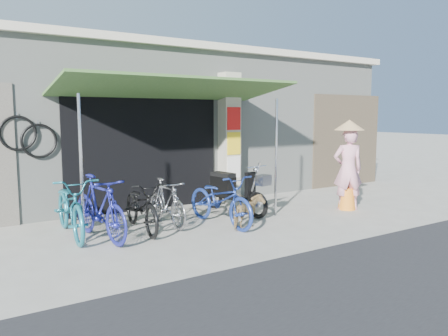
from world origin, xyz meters
TOP-DOWN VIEW (x-y plane):
  - ground at (0.00, 0.00)m, footprint 80.00×80.00m
  - bicycle_shop at (-0.00, 5.09)m, footprint 12.30×5.30m
  - shop_pillar at (0.85, 2.45)m, footprint 0.42×0.44m
  - awning at (-0.90, 1.63)m, footprint 4.60×1.88m
  - neighbour_right at (5.00, 2.59)m, footprint 2.60×0.06m
  - bike_teal at (-3.07, 1.24)m, footprint 0.76×1.98m
  - bike_blue at (-2.72, 0.81)m, footprint 0.78×1.82m
  - bike_black at (-1.94, 0.95)m, footprint 0.72×1.74m
  - bike_silver at (-1.41, 1.07)m, footprint 0.45×1.46m
  - bike_navy at (-0.55, 0.57)m, footprint 0.82×1.88m
  - street_dog at (-0.26, 0.08)m, footprint 0.78×0.57m
  - moped at (0.21, 1.30)m, footprint 0.61×1.83m
  - nun at (2.48, 0.26)m, footprint 0.76×0.67m

SIDE VIEW (x-z plane):
  - ground at x=0.00m, z-range 0.00..0.00m
  - street_dog at x=-0.26m, z-range 0.00..0.60m
  - bike_silver at x=-1.41m, z-range 0.00..0.87m
  - bike_black at x=-1.94m, z-range 0.00..0.90m
  - moped at x=0.21m, z-range -0.05..0.99m
  - bike_navy at x=-0.55m, z-range 0.00..0.96m
  - bike_teal at x=-3.07m, z-range 0.00..1.03m
  - bike_blue at x=-2.72m, z-range 0.00..1.06m
  - nun at x=2.48m, z-range -0.02..1.91m
  - neighbour_right at x=5.00m, z-range 0.00..2.60m
  - shop_pillar at x=0.85m, z-range 0.00..3.00m
  - bicycle_shop at x=0.00m, z-range 0.00..3.66m
  - awning at x=-0.90m, z-range 1.15..3.88m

